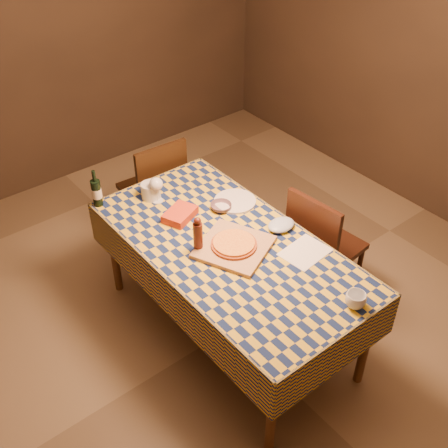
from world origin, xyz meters
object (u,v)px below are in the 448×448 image
object	(u,v)px
wine_bottle	(97,192)
chair_far	(156,186)
white_plate	(235,201)
pizza	(234,244)
chair_right	(320,243)
dining_table	(229,254)
bowl	(221,207)
cutting_board	(234,247)

from	to	relation	value
wine_bottle	chair_far	world-z (taller)	wine_bottle
wine_bottle	white_plate	size ratio (longest dim) A/B	0.94
pizza	chair_far	size ratio (longest dim) A/B	0.38
pizza	white_plate	size ratio (longest dim) A/B	1.25
chair_right	wine_bottle	bearing A→B (deg)	137.26
dining_table	white_plate	distance (m)	0.45
bowl	chair_right	world-z (taller)	chair_right
pizza	chair_right	world-z (taller)	chair_right
dining_table	wine_bottle	bearing A→B (deg)	115.68
wine_bottle	chair_far	bearing A→B (deg)	23.14
chair_far	chair_right	size ratio (longest dim) A/B	1.00
white_plate	chair_far	world-z (taller)	chair_far
bowl	white_plate	world-z (taller)	bowl
dining_table	bowl	xyz separation A→B (m)	(0.19, 0.31, 0.10)
cutting_board	chair_far	bearing A→B (deg)	80.90
chair_far	wine_bottle	bearing A→B (deg)	-156.86
dining_table	chair_right	xyz separation A→B (m)	(0.68, -0.15, -0.17)
pizza	wine_bottle	distance (m)	1.00
dining_table	cutting_board	distance (m)	0.10
chair_far	chair_right	xyz separation A→B (m)	(0.49, -1.27, 0.00)
chair_right	chair_far	bearing A→B (deg)	111.16
wine_bottle	chair_right	xyz separation A→B (m)	(1.10, -1.01, -0.35)
cutting_board	chair_right	world-z (taller)	chair_right
bowl	wine_bottle	bearing A→B (deg)	137.40
dining_table	pizza	bearing A→B (deg)	-90.13
dining_table	bowl	size ratio (longest dim) A/B	13.29
pizza	chair_far	distance (m)	1.22
bowl	white_plate	distance (m)	0.13
chair_far	chair_right	bearing A→B (deg)	-68.84
bowl	dining_table	bearing A→B (deg)	-120.59
pizza	cutting_board	bearing A→B (deg)	14.03
pizza	wine_bottle	world-z (taller)	wine_bottle
cutting_board	bowl	xyz separation A→B (m)	(0.19, 0.36, 0.01)
wine_bottle	white_plate	xyz separation A→B (m)	(0.73, -0.55, -0.09)
bowl	chair_right	size ratio (longest dim) A/B	0.15
dining_table	chair_right	distance (m)	0.72
wine_bottle	chair_right	world-z (taller)	wine_bottle
wine_bottle	dining_table	bearing A→B (deg)	-64.32
chair_far	chair_right	world-z (taller)	same
chair_right	dining_table	bearing A→B (deg)	167.85
dining_table	wine_bottle	world-z (taller)	wine_bottle
dining_table	chair_far	distance (m)	1.15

